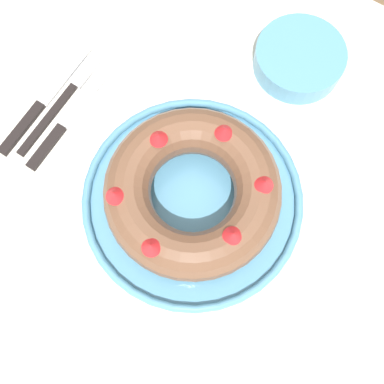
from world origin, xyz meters
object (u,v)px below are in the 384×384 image
object	(u,v)px
fork	(64,98)
serving_knife	(40,106)
serving_dish	(192,201)
cake_knife	(61,128)
side_bowl	(302,60)
bundt_cake	(192,192)

from	to	relation	value
fork	serving_knife	distance (m)	0.04
serving_dish	cake_knife	world-z (taller)	serving_dish
side_bowl	serving_knife	bearing A→B (deg)	-138.22
cake_knife	serving_knife	bearing A→B (deg)	171.88
fork	serving_knife	world-z (taller)	serving_knife
serving_dish	bundt_cake	bearing A→B (deg)	-75.83
serving_dish	side_bowl	bearing A→B (deg)	84.70
serving_knife	side_bowl	distance (m)	0.43
serving_dish	fork	bearing A→B (deg)	171.98
bundt_cake	side_bowl	distance (m)	0.30
serving_knife	side_bowl	world-z (taller)	side_bowl
serving_knife	side_bowl	xyz separation A→B (m)	(0.32, 0.29, 0.02)
bundt_cake	serving_knife	size ratio (longest dim) A/B	1.11
serving_dish	cake_knife	size ratio (longest dim) A/B	1.77
serving_knife	cake_knife	size ratio (longest dim) A/B	1.22
serving_dish	fork	distance (m)	0.27
fork	side_bowl	size ratio (longest dim) A/B	1.36
serving_knife	side_bowl	size ratio (longest dim) A/B	1.55
bundt_cake	serving_knife	distance (m)	0.30
serving_dish	bundt_cake	size ratio (longest dim) A/B	1.31
serving_knife	serving_dish	bearing A→B (deg)	-2.38
serving_dish	bundt_cake	xyz separation A→B (m)	(0.00, -0.00, 0.05)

